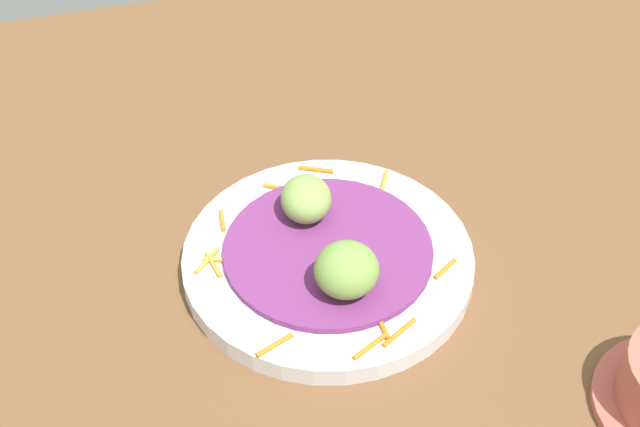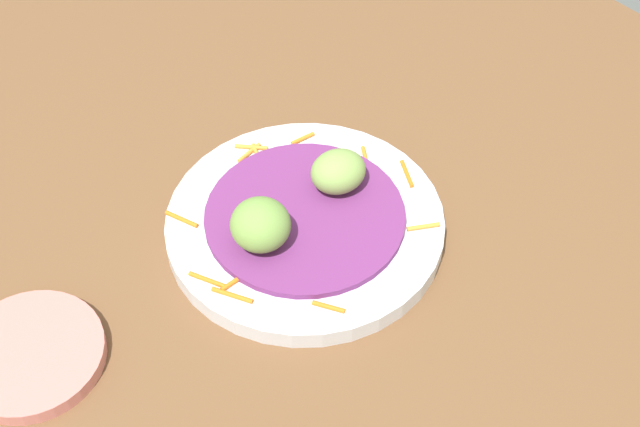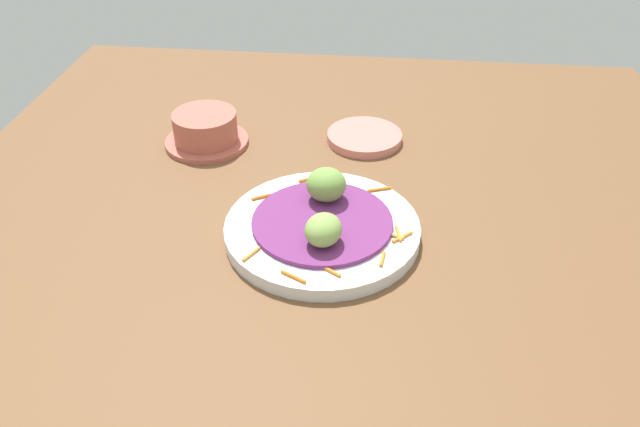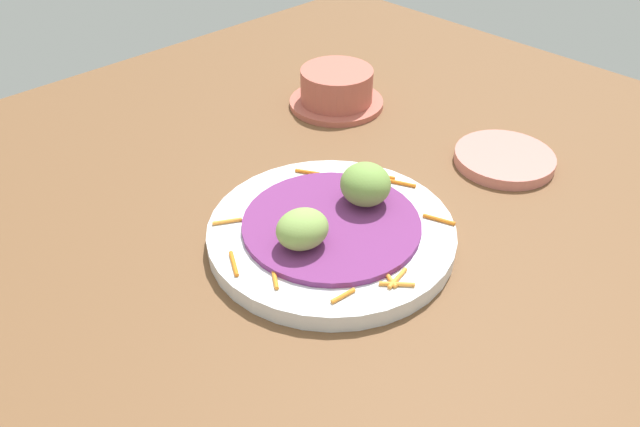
# 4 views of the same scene
# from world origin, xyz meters

# --- Properties ---
(table_surface) EXTENTS (1.10, 1.10, 0.02)m
(table_surface) POSITION_xyz_m (0.00, 0.00, 0.01)
(table_surface) COLOR brown
(table_surface) RESTS_ON ground
(main_plate) EXTENTS (0.25, 0.25, 0.02)m
(main_plate) POSITION_xyz_m (0.00, -0.05, 0.03)
(main_plate) COLOR silver
(main_plate) RESTS_ON table_surface
(cabbage_bed) EXTENTS (0.18, 0.18, 0.01)m
(cabbage_bed) POSITION_xyz_m (0.00, -0.05, 0.04)
(cabbage_bed) COLOR #702D6B
(cabbage_bed) RESTS_ON main_plate
(carrot_garnish) EXTENTS (0.21, 0.23, 0.00)m
(carrot_garnish) POSITION_xyz_m (0.02, -0.04, 0.04)
(carrot_garnish) COLOR orange
(carrot_garnish) RESTS_ON main_plate
(guac_scoop_left) EXTENTS (0.05, 0.05, 0.04)m
(guac_scoop_left) POSITION_xyz_m (-0.00, -0.00, 0.07)
(guac_scoop_left) COLOR #759E47
(guac_scoop_left) RESTS_ON cabbage_bed
(guac_scoop_center) EXTENTS (0.05, 0.06, 0.04)m
(guac_scoop_center) POSITION_xyz_m (0.01, -0.09, 0.06)
(guac_scoop_center) COLOR #84A851
(guac_scoop_center) RESTS_ON cabbage_bed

